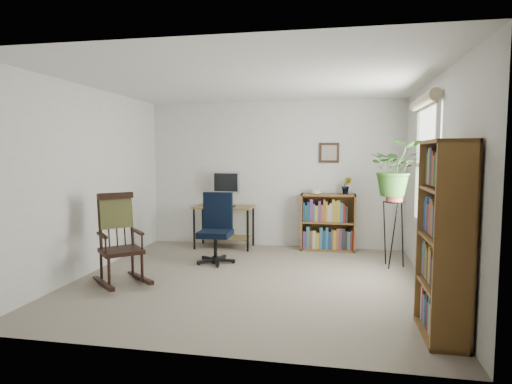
% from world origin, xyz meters
% --- Properties ---
extents(floor, '(4.20, 4.00, 0.00)m').
position_xyz_m(floor, '(0.00, 0.00, 0.00)').
color(floor, gray).
rests_on(floor, ground).
extents(ceiling, '(4.20, 4.00, 0.00)m').
position_xyz_m(ceiling, '(0.00, 0.00, 2.40)').
color(ceiling, silver).
rests_on(ceiling, ground).
extents(wall_back, '(4.20, 0.00, 2.40)m').
position_xyz_m(wall_back, '(0.00, 2.00, 1.20)').
color(wall_back, silver).
rests_on(wall_back, ground).
extents(wall_front, '(4.20, 0.00, 2.40)m').
position_xyz_m(wall_front, '(0.00, -2.00, 1.20)').
color(wall_front, silver).
rests_on(wall_front, ground).
extents(wall_left, '(0.00, 4.00, 2.40)m').
position_xyz_m(wall_left, '(-2.10, 0.00, 1.20)').
color(wall_left, silver).
rests_on(wall_left, ground).
extents(wall_right, '(0.00, 4.00, 2.40)m').
position_xyz_m(wall_right, '(2.10, 0.00, 1.20)').
color(wall_right, silver).
rests_on(wall_right, ground).
extents(window, '(0.12, 1.20, 1.50)m').
position_xyz_m(window, '(2.06, 0.30, 1.40)').
color(window, white).
rests_on(window, wall_right).
extents(desk, '(0.96, 0.53, 0.69)m').
position_xyz_m(desk, '(-0.78, 1.70, 0.35)').
color(desk, olive).
rests_on(desk, floor).
extents(monitor, '(0.46, 0.16, 0.56)m').
position_xyz_m(monitor, '(-0.78, 1.84, 0.97)').
color(monitor, silver).
rests_on(monitor, desk).
extents(keyboard, '(0.40, 0.15, 0.02)m').
position_xyz_m(keyboard, '(-0.78, 1.58, 0.70)').
color(keyboard, black).
rests_on(keyboard, desk).
extents(office_chair, '(0.59, 0.59, 1.01)m').
position_xyz_m(office_chair, '(-0.64, 0.70, 0.50)').
color(office_chair, black).
rests_on(office_chair, floor).
extents(rocking_chair, '(1.06, 1.08, 1.10)m').
position_xyz_m(rocking_chair, '(-1.47, -0.43, 0.55)').
color(rocking_chair, black).
rests_on(rocking_chair, floor).
extents(low_bookshelf, '(0.86, 0.29, 0.91)m').
position_xyz_m(low_bookshelf, '(0.90, 1.82, 0.45)').
color(low_bookshelf, brown).
rests_on(low_bookshelf, floor).
extents(tall_bookshelf, '(0.31, 0.73, 1.66)m').
position_xyz_m(tall_bookshelf, '(1.92, -1.28, 0.83)').
color(tall_bookshelf, brown).
rests_on(tall_bookshelf, floor).
extents(plant_stand, '(0.33, 0.33, 1.05)m').
position_xyz_m(plant_stand, '(1.80, 0.96, 0.53)').
color(plant_stand, black).
rests_on(plant_stand, floor).
extents(spider_plant, '(1.69, 1.88, 1.47)m').
position_xyz_m(spider_plant, '(1.80, 0.96, 1.71)').
color(spider_plant, '#2F5C20').
rests_on(spider_plant, plant_stand).
extents(potted_plant_small, '(0.13, 0.24, 0.11)m').
position_xyz_m(potted_plant_small, '(1.18, 1.83, 0.96)').
color(potted_plant_small, '#2F5C20').
rests_on(potted_plant_small, low_bookshelf).
extents(framed_picture, '(0.32, 0.04, 0.32)m').
position_xyz_m(framed_picture, '(0.90, 1.97, 1.56)').
color(framed_picture, black).
rests_on(framed_picture, wall_back).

